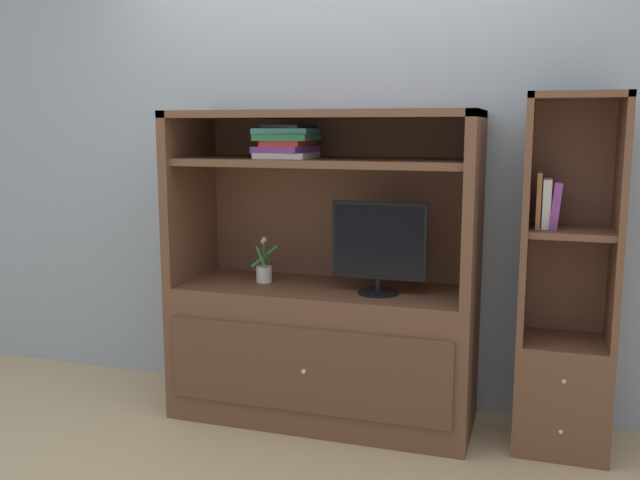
{
  "coord_description": "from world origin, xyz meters",
  "views": [
    {
      "loc": [
        1.04,
        -2.89,
        1.5
      ],
      "look_at": [
        0.0,
        0.35,
        0.94
      ],
      "focal_mm": 38.95,
      "sensor_mm": 36.0,
      "label": 1
    }
  ],
  "objects_px": {
    "media_console": "(323,321)",
    "potted_plant": "(264,271)",
    "magazine_stack": "(287,142)",
    "bookshelf_tall": "(565,333)",
    "upright_book_row": "(548,203)",
    "tv_monitor": "(379,246)"
  },
  "relations": [
    {
      "from": "potted_plant",
      "to": "bookshelf_tall",
      "type": "bearing_deg",
      "value": -0.02
    },
    {
      "from": "potted_plant",
      "to": "magazine_stack",
      "type": "bearing_deg",
      "value": -5.94
    },
    {
      "from": "magazine_stack",
      "to": "upright_book_row",
      "type": "height_order",
      "value": "magazine_stack"
    },
    {
      "from": "media_console",
      "to": "upright_book_row",
      "type": "height_order",
      "value": "media_console"
    },
    {
      "from": "potted_plant",
      "to": "bookshelf_tall",
      "type": "distance_m",
      "value": 1.51
    },
    {
      "from": "media_console",
      "to": "tv_monitor",
      "type": "relative_size",
      "value": 3.39
    },
    {
      "from": "magazine_stack",
      "to": "potted_plant",
      "type": "bearing_deg",
      "value": 174.06
    },
    {
      "from": "media_console",
      "to": "potted_plant",
      "type": "height_order",
      "value": "media_console"
    },
    {
      "from": "tv_monitor",
      "to": "upright_book_row",
      "type": "height_order",
      "value": "upright_book_row"
    },
    {
      "from": "media_console",
      "to": "potted_plant",
      "type": "bearing_deg",
      "value": 178.92
    },
    {
      "from": "potted_plant",
      "to": "magazine_stack",
      "type": "distance_m",
      "value": 0.69
    },
    {
      "from": "tv_monitor",
      "to": "upright_book_row",
      "type": "bearing_deg",
      "value": 4.33
    },
    {
      "from": "bookshelf_tall",
      "to": "potted_plant",
      "type": "bearing_deg",
      "value": 179.98
    },
    {
      "from": "tv_monitor",
      "to": "bookshelf_tall",
      "type": "relative_size",
      "value": 0.28
    },
    {
      "from": "potted_plant",
      "to": "upright_book_row",
      "type": "bearing_deg",
      "value": -0.47
    },
    {
      "from": "potted_plant",
      "to": "tv_monitor",
      "type": "bearing_deg",
      "value": -6.31
    },
    {
      "from": "bookshelf_tall",
      "to": "upright_book_row",
      "type": "distance_m",
      "value": 0.61
    },
    {
      "from": "media_console",
      "to": "tv_monitor",
      "type": "xyz_separation_m",
      "value": [
        0.3,
        -0.06,
        0.42
      ]
    },
    {
      "from": "tv_monitor",
      "to": "magazine_stack",
      "type": "relative_size",
      "value": 1.3
    },
    {
      "from": "potted_plant",
      "to": "upright_book_row",
      "type": "xyz_separation_m",
      "value": [
        1.4,
        -0.01,
        0.41
      ]
    },
    {
      "from": "media_console",
      "to": "magazine_stack",
      "type": "relative_size",
      "value": 4.39
    },
    {
      "from": "potted_plant",
      "to": "bookshelf_tall",
      "type": "height_order",
      "value": "bookshelf_tall"
    }
  ]
}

